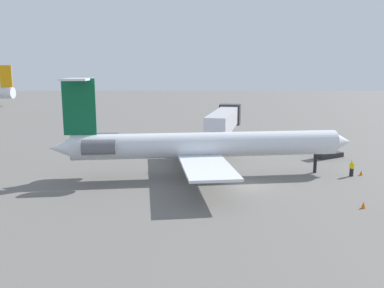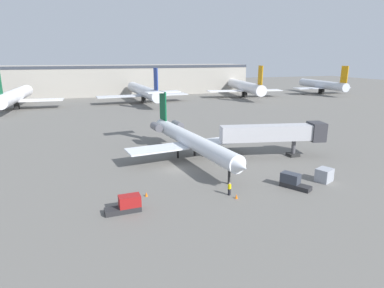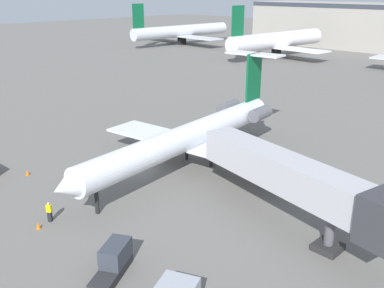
# 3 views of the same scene
# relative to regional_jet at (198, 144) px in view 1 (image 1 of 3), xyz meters

# --- Properties ---
(ground_plane) EXTENTS (400.00, 400.00, 0.10)m
(ground_plane) POSITION_rel_regional_jet_xyz_m (-3.41, -4.76, -3.53)
(ground_plane) COLOR #66635E
(regional_jet) EXTENTS (21.54, 31.99, 10.30)m
(regional_jet) POSITION_rel_regional_jet_xyz_m (0.00, 0.00, 0.00)
(regional_jet) COLOR silver
(regional_jet) RESTS_ON ground_plane
(jet_bridge) EXTENTS (18.29, 6.27, 5.91)m
(jet_bridge) POSITION_rel_regional_jet_xyz_m (15.05, -3.83, 0.75)
(jet_bridge) COLOR #ADADB2
(jet_bridge) RESTS_ON ground_plane
(ground_crew_marshaller) EXTENTS (0.48, 0.44, 1.69)m
(ground_crew_marshaller) POSITION_rel_regional_jet_xyz_m (0.25, -16.27, -2.63)
(ground_crew_marshaller) COLOR black
(ground_crew_marshaller) RESTS_ON ground_plane
(baggage_tug_trailing) EXTENTS (3.23, 4.16, 1.90)m
(baggage_tug_trailing) POSITION_rel_regional_jet_xyz_m (9.32, -16.56, -2.65)
(baggage_tug_trailing) COLOR #262628
(baggage_tug_trailing) RESTS_ON ground_plane
(cargo_container_uld) EXTENTS (2.73, 2.56, 1.85)m
(cargo_container_uld) POSITION_rel_regional_jet_xyz_m (14.81, -16.03, -2.56)
(cargo_container_uld) COLOR #999EA8
(cargo_container_uld) RESTS_ON ground_plane
(traffic_cone_near) EXTENTS (0.36, 0.36, 0.55)m
(traffic_cone_near) POSITION_rel_regional_jet_xyz_m (0.66, -17.48, -3.21)
(traffic_cone_near) COLOR orange
(traffic_cone_near) RESTS_ON ground_plane
(traffic_cone_mid) EXTENTS (0.36, 0.36, 0.55)m
(traffic_cone_mid) POSITION_rel_regional_jet_xyz_m (-9.78, -13.40, -3.21)
(traffic_cone_mid) COLOR orange
(traffic_cone_mid) RESTS_ON ground_plane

